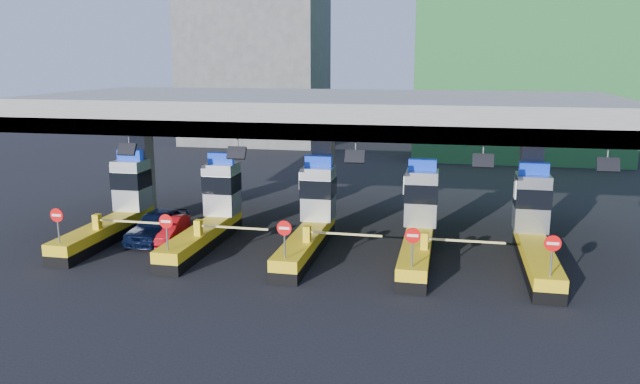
# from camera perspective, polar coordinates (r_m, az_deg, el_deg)

# --- Properties ---
(ground) EXTENTS (120.00, 120.00, 0.00)m
(ground) POSITION_cam_1_polar(r_m,az_deg,el_deg) (29.44, -0.87, -5.19)
(ground) COLOR black
(ground) RESTS_ON ground
(toll_canopy) EXTENTS (28.00, 12.09, 7.00)m
(toll_canopy) POSITION_cam_1_polar(r_m,az_deg,el_deg) (31.03, 0.27, 7.26)
(toll_canopy) COLOR slate
(toll_canopy) RESTS_ON ground
(toll_lane_far_left) EXTENTS (4.43, 8.00, 4.16)m
(toll_lane_far_left) POSITION_cam_1_polar(r_m,az_deg,el_deg) (32.93, -18.00, -1.41)
(toll_lane_far_left) COLOR black
(toll_lane_far_left) RESTS_ON ground
(toll_lane_left) EXTENTS (4.43, 8.00, 4.16)m
(toll_lane_left) POSITION_cam_1_polar(r_m,az_deg,el_deg) (30.78, -9.88, -1.91)
(toll_lane_left) COLOR black
(toll_lane_left) RESTS_ON ground
(toll_lane_center) EXTENTS (4.43, 8.00, 4.16)m
(toll_lane_center) POSITION_cam_1_polar(r_m,az_deg,el_deg) (29.32, -0.76, -2.43)
(toll_lane_center) COLOR black
(toll_lane_center) RESTS_ON ground
(toll_lane_right) EXTENTS (4.43, 8.00, 4.16)m
(toll_lane_right) POSITION_cam_1_polar(r_m,az_deg,el_deg) (28.68, 9.05, -2.92)
(toll_lane_right) COLOR black
(toll_lane_right) RESTS_ON ground
(toll_lane_far_right) EXTENTS (4.43, 8.00, 4.16)m
(toll_lane_far_right) POSITION_cam_1_polar(r_m,az_deg,el_deg) (28.90, 19.01, -3.32)
(toll_lane_far_right) COLOR black
(toll_lane_far_right) RESTS_ON ground
(bg_building_concrete) EXTENTS (14.00, 10.00, 18.00)m
(bg_building_concrete) POSITION_cam_1_polar(r_m,az_deg,el_deg) (66.56, -5.92, 12.26)
(bg_building_concrete) COLOR #4C4C49
(bg_building_concrete) RESTS_ON ground
(van) EXTENTS (1.89, 4.50, 1.52)m
(van) POSITION_cam_1_polar(r_m,az_deg,el_deg) (31.60, -14.60, -2.95)
(van) COLOR black
(van) RESTS_ON ground
(red_car) EXTENTS (1.80, 3.85, 1.22)m
(red_car) POSITION_cam_1_polar(r_m,az_deg,el_deg) (31.26, -13.77, -3.36)
(red_car) COLOR red
(red_car) RESTS_ON ground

